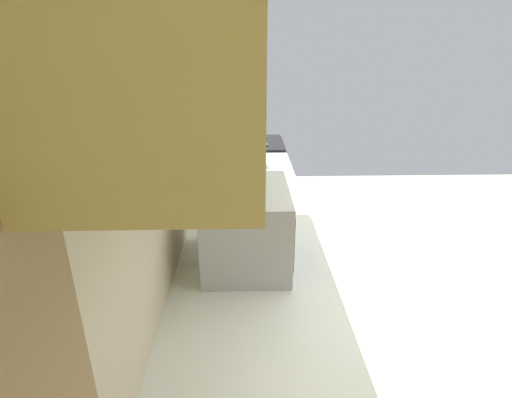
{
  "coord_description": "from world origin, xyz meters",
  "views": [
    {
      "loc": [
        -1.85,
        1.2,
        1.8
      ],
      "look_at": [
        -0.6,
        1.17,
        1.29
      ],
      "focal_mm": 27.26,
      "sensor_mm": 36.0,
      "label": 1
    }
  ],
  "objects_px": {
    "microwave": "(247,225)",
    "kettle": "(257,154)",
    "bowl": "(260,184)",
    "oven_range": "(249,188)"
  },
  "relations": [
    {
      "from": "microwave",
      "to": "kettle",
      "type": "height_order",
      "value": "microwave"
    },
    {
      "from": "oven_range",
      "to": "kettle",
      "type": "relative_size",
      "value": 6.39
    },
    {
      "from": "microwave",
      "to": "bowl",
      "type": "relative_size",
      "value": 2.54
    },
    {
      "from": "bowl",
      "to": "microwave",
      "type": "bearing_deg",
      "value": 174.41
    },
    {
      "from": "oven_range",
      "to": "kettle",
      "type": "bearing_deg",
      "value": -174.22
    },
    {
      "from": "microwave",
      "to": "kettle",
      "type": "relative_size",
      "value": 2.74
    },
    {
      "from": "oven_range",
      "to": "bowl",
      "type": "xyz_separation_m",
      "value": [
        -1.16,
        -0.06,
        0.47
      ]
    },
    {
      "from": "microwave",
      "to": "kettle",
      "type": "distance_m",
      "value": 1.46
    },
    {
      "from": "microwave",
      "to": "bowl",
      "type": "bearing_deg",
      "value": -5.59
    },
    {
      "from": "oven_range",
      "to": "kettle",
      "type": "xyz_separation_m",
      "value": [
        -0.59,
        -0.06,
        0.5
      ]
    }
  ]
}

